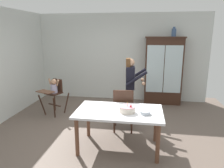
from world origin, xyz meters
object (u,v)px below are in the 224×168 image
Objects in this scene: high_chair_with_toddler at (54,90)px; birthday_cake at (127,109)px; dining_table at (119,115)px; ceramic_vase at (174,32)px; serving_bowl at (145,112)px; adult_person at (130,82)px; china_cabinet at (163,71)px; dining_chair_far_side at (123,107)px.

high_chair_with_toddler is 3.39× the size of birthday_cake.
high_chair_with_toddler is 2.36m from dining_table.
serving_bowl is at bearing -104.99° from ceramic_vase.
serving_bowl is at bearing -10.69° from high_chair_with_toddler.
birthday_cake is 0.32m from serving_bowl.
dining_table is at bearing 158.87° from birthday_cake.
birthday_cake reaches higher than dining_table.
ceramic_vase is 3.70m from high_chair_with_toddler.
china_cabinet is at bearing -34.25° from adult_person.
dining_table is (-0.12, -1.30, -0.32)m from adult_person.
ceramic_vase is at bearing -40.40° from adult_person.
dining_chair_far_side reaches higher than birthday_cake.
birthday_cake is (0.15, -0.06, 0.15)m from dining_table.
china_cabinet reaches higher than dining_chair_far_side.
ceramic_vase is 0.96× the size of birthday_cake.
dining_table is at bearing -109.78° from china_cabinet.
dining_chair_far_side is (-1.22, -2.12, -1.57)m from ceramic_vase.
ceramic_vase is 0.28× the size of dining_chair_far_side.
china_cabinet is at bearing -179.09° from ceramic_vase.
adult_person is 1.45m from serving_bowl.
high_chair_with_toddler reaches higher than birthday_cake.
ceramic_vase is at bearing 46.11° from high_chair_with_toddler.
adult_person is 0.76m from dining_chair_far_side.
adult_person reaches higher than serving_bowl.
dining_chair_far_side reaches higher than high_chair_with_toddler.
birthday_cake reaches higher than serving_bowl.
dining_chair_far_side is at bearing 166.74° from adult_person.
china_cabinet reaches higher than high_chair_with_toddler.
high_chair_with_toddler is at bearing 146.87° from serving_bowl.
dining_table is at bearing 85.18° from dining_chair_far_side.
adult_person is (-0.88, -1.49, -0.04)m from china_cabinet.
dining_chair_far_side is at bearing 120.19° from serving_bowl.
serving_bowl is (0.31, -0.04, -0.03)m from birthday_cake.
ceramic_vase reaches higher than china_cabinet.
dining_table is 0.49m from serving_bowl.
ceramic_vase is 3.33m from birthday_cake.
adult_person reaches higher than birthday_cake.
china_cabinet is at bearing 73.34° from birthday_cake.
birthday_cake is (2.03, -1.49, 0.14)m from high_chair_with_toddler.
ceramic_vase reaches higher than dining_table.
serving_bowl is 0.19× the size of dining_chair_far_side.
ceramic_vase is 0.18× the size of adult_person.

